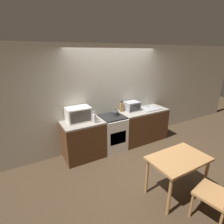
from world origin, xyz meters
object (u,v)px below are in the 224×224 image
(toaster_oven, at_px, (132,106))
(dining_chair, at_px, (221,194))
(kettle, at_px, (115,113))
(microwave, at_px, (78,114))
(dining_table, at_px, (178,163))
(bottle, at_px, (94,118))
(stove_range, at_px, (112,133))

(toaster_oven, bearing_deg, dining_chair, -98.53)
(kettle, distance_m, microwave, 0.95)
(kettle, distance_m, toaster_oven, 0.59)
(toaster_oven, height_order, dining_table, toaster_oven)
(kettle, height_order, microwave, microwave)
(dining_chair, bearing_deg, toaster_oven, 70.89)
(kettle, xyz_separation_m, bottle, (-0.66, -0.19, 0.03))
(dining_table, bearing_deg, microwave, 117.46)
(dining_chair, bearing_deg, kettle, 83.22)
(toaster_oven, bearing_deg, microwave, -179.01)
(microwave, height_order, bottle, microwave)
(microwave, xyz_separation_m, toaster_oven, (1.52, 0.03, -0.04))
(toaster_oven, bearing_deg, bottle, -166.54)
(stove_range, bearing_deg, toaster_oven, 10.50)
(microwave, relative_size, dining_chair, 0.60)
(microwave, distance_m, dining_table, 2.29)
(toaster_oven, xyz_separation_m, dining_table, (-0.48, -2.03, -0.39))
(microwave, distance_m, dining_chair, 2.97)
(stove_range, xyz_separation_m, toaster_oven, (0.69, 0.13, 0.57))
(stove_range, bearing_deg, bottle, -162.94)
(stove_range, xyz_separation_m, kettle, (0.11, 0.02, 0.52))
(stove_range, distance_m, dining_table, 1.92)
(stove_range, height_order, dining_chair, dining_chair)
(kettle, height_order, bottle, bottle)
(stove_range, height_order, bottle, bottle)
(bottle, distance_m, dining_chair, 2.61)
(microwave, distance_m, toaster_oven, 1.52)
(bottle, height_order, toaster_oven, bottle)
(bottle, bearing_deg, microwave, 135.51)
(kettle, bearing_deg, dining_table, -86.97)
(stove_range, bearing_deg, kettle, 11.52)
(kettle, bearing_deg, toaster_oven, 10.31)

